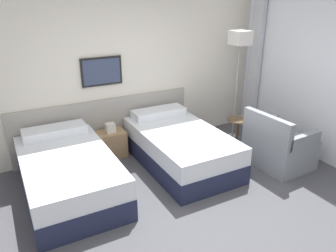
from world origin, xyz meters
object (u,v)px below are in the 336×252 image
object	(u,v)px
bed_near_door	(68,173)
side_table	(237,130)
floor_lamp	(240,46)
nightstand	(111,143)
bed_near_window	(180,147)
armchair	(278,147)

from	to	relation	value
bed_near_door	side_table	bearing A→B (deg)	-2.61
bed_near_door	floor_lamp	size ratio (longest dim) A/B	1.02
nightstand	bed_near_window	bearing A→B (deg)	-41.27
armchair	bed_near_door	bearing A→B (deg)	73.60
bed_near_door	side_table	size ratio (longest dim) A/B	3.25
nightstand	side_table	xyz separation A→B (m)	(1.85, -0.86, 0.18)
bed_near_window	armchair	world-z (taller)	armchair
bed_near_window	floor_lamp	xyz separation A→B (m)	(1.36, 0.40, 1.37)
bed_near_door	bed_near_window	bearing A→B (deg)	0.00
bed_near_door	bed_near_window	size ratio (longest dim) A/B	1.00
bed_near_window	armchair	size ratio (longest dim) A/B	2.14
bed_near_door	side_table	distance (m)	2.70
nightstand	floor_lamp	size ratio (longest dim) A/B	0.30
bed_near_door	floor_lamp	world-z (taller)	floor_lamp
nightstand	bed_near_door	bearing A→B (deg)	-138.73
floor_lamp	bed_near_door	bearing A→B (deg)	-172.49
floor_lamp	armchair	size ratio (longest dim) A/B	2.11
floor_lamp	nightstand	bearing A→B (deg)	171.32
nightstand	armchair	bearing A→B (deg)	-34.70
bed_near_door	floor_lamp	xyz separation A→B (m)	(3.05, 0.40, 1.37)
bed_near_door	bed_near_window	distance (m)	1.68
bed_near_door	bed_near_window	world-z (taller)	same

